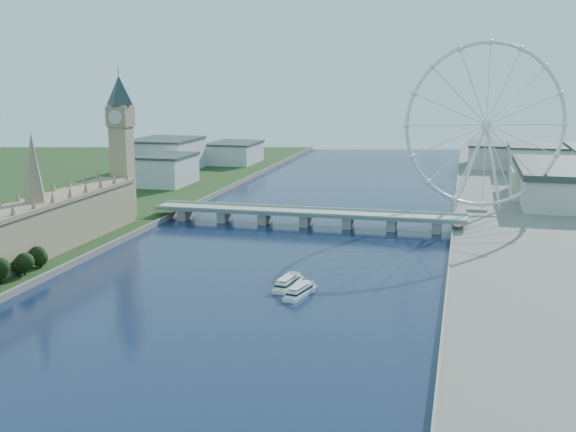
% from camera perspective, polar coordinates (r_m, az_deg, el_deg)
% --- Properties ---
extents(ground, '(2000.00, 2000.00, 0.00)m').
position_cam_1_polar(ground, '(237.02, -14.89, -15.46)').
color(ground, '#192A47').
rests_on(ground, ground).
extents(parliament_range, '(24.00, 200.00, 70.00)m').
position_cam_1_polar(parliament_range, '(433.15, -19.20, -0.89)').
color(parliament_range, tan).
rests_on(parliament_range, ground).
extents(big_ben, '(20.02, 20.02, 110.00)m').
position_cam_1_polar(big_ben, '(519.39, -13.07, 6.74)').
color(big_ben, tan).
rests_on(big_ben, ground).
extents(westminster_bridge, '(220.00, 22.00, 9.50)m').
position_cam_1_polar(westminster_bridge, '(505.33, 1.46, 0.04)').
color(westminster_bridge, gray).
rests_on(westminster_bridge, ground).
extents(london_eye, '(113.60, 39.12, 124.30)m').
position_cam_1_polar(london_eye, '(540.78, 15.40, 6.90)').
color(london_eye, silver).
rests_on(london_eye, ground).
extents(county_hall, '(54.00, 144.00, 35.00)m').
position_cam_1_polar(county_hall, '(626.99, 19.95, 0.95)').
color(county_hall, beige).
rests_on(county_hall, ground).
extents(city_skyline, '(505.00, 280.00, 32.00)m').
position_cam_1_polar(city_skyline, '(752.45, 8.67, 4.43)').
color(city_skyline, beige).
rests_on(city_skyline, ground).
extents(tour_boat_near, '(11.07, 28.81, 6.19)m').
position_cam_1_polar(tour_boat_near, '(360.26, -0.03, -5.68)').
color(tour_boat_near, silver).
rests_on(tour_boat_near, ground).
extents(tour_boat_far, '(12.75, 27.52, 5.86)m').
position_cam_1_polar(tour_boat_far, '(347.29, 0.92, -6.34)').
color(tour_boat_far, silver).
rests_on(tour_boat_far, ground).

